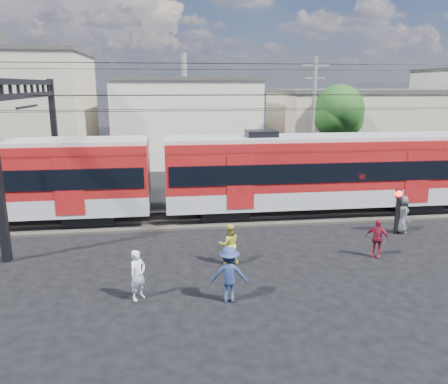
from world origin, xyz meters
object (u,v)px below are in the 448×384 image
(crossing_signal, at_px, (397,203))
(commuter_train, at_px, (325,170))
(pedestrian_a, at_px, (138,275))
(pedestrian_c, at_px, (229,274))

(crossing_signal, bearing_deg, commuter_train, 122.81)
(pedestrian_a, height_order, crossing_signal, crossing_signal)
(pedestrian_a, relative_size, crossing_signal, 0.78)
(commuter_train, xyz_separation_m, pedestrian_a, (-9.14, -8.28, -1.58))
(crossing_signal, bearing_deg, pedestrian_c, -147.65)
(pedestrian_a, distance_m, pedestrian_c, 2.90)
(commuter_train, height_order, pedestrian_c, commuter_train)
(pedestrian_a, bearing_deg, crossing_signal, -22.31)
(pedestrian_a, xyz_separation_m, crossing_signal, (11.34, 4.86, 0.64))
(commuter_train, bearing_deg, pedestrian_c, -125.51)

